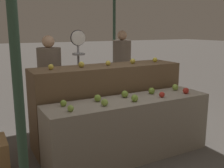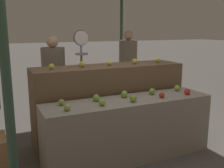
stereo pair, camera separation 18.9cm
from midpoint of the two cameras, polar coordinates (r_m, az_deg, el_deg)
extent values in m
plane|color=#59544F|center=(3.56, 5.17, -15.51)|extent=(60.00, 60.00, 0.00)
cylinder|color=#33513D|center=(1.93, -19.41, 0.65)|extent=(0.07, 0.07, 2.56)
cylinder|color=#33513D|center=(6.51, 2.88, 8.76)|extent=(0.07, 0.07, 2.56)
cube|color=gray|center=(3.40, 5.30, -9.71)|extent=(2.18, 0.55, 0.77)
cube|color=brown|center=(3.84, 0.80, -4.31)|extent=(2.18, 0.55, 1.13)
sphere|color=#8EB247|center=(2.84, -7.83, -5.14)|extent=(0.07, 0.07, 0.07)
sphere|color=#8EB247|center=(2.99, -0.36, -4.02)|extent=(0.08, 0.08, 0.08)
sphere|color=#84AD3D|center=(3.17, 6.36, -3.16)|extent=(0.09, 0.09, 0.09)
sphere|color=#B72D23|center=(3.40, 12.37, -2.42)|extent=(0.07, 0.07, 0.07)
sphere|color=#B72D23|center=(3.66, 17.48, -1.62)|extent=(0.08, 0.08, 0.08)
sphere|color=#84AD3D|center=(3.05, -9.20, -3.98)|extent=(0.07, 0.07, 0.07)
sphere|color=#84AD3D|center=(3.18, -1.75, -3.06)|extent=(0.08, 0.08, 0.08)
sphere|color=#84AD3D|center=(3.35, 4.32, -2.24)|extent=(0.09, 0.09, 0.09)
sphere|color=#7AA338|center=(3.56, 10.25, -1.59)|extent=(0.09, 0.09, 0.09)
sphere|color=#8EB247|center=(3.83, 15.37, -0.86)|extent=(0.09, 0.09, 0.09)
sphere|color=yellow|center=(3.44, -11.52, 3.77)|extent=(0.07, 0.07, 0.07)
sphere|color=gold|center=(3.56, -5.03, 4.30)|extent=(0.08, 0.08, 0.08)
sphere|color=yellow|center=(3.72, 0.90, 4.59)|extent=(0.07, 0.07, 0.07)
sphere|color=gold|center=(3.91, 6.34, 4.93)|extent=(0.08, 0.08, 0.08)
sphere|color=gold|center=(4.14, 11.25, 5.12)|extent=(0.07, 0.07, 0.07)
cylinder|color=#99999E|center=(4.32, -5.31, 0.16)|extent=(0.04, 0.04, 1.52)
cylinder|color=black|center=(4.23, -5.48, 9.98)|extent=(0.24, 0.01, 0.24)
cylinder|color=silver|center=(4.22, -5.41, 9.97)|extent=(0.23, 0.02, 0.23)
cylinder|color=#99999E|center=(4.23, -5.36, 7.49)|extent=(0.01, 0.01, 0.14)
cylinder|color=#99999E|center=(4.23, -5.34, 6.54)|extent=(0.20, 0.20, 0.03)
cube|color=#2D2D38|center=(4.62, -11.13, -4.38)|extent=(0.32, 0.22, 0.71)
cylinder|color=#756656|center=(4.49, -11.47, 3.84)|extent=(0.45, 0.45, 0.62)
sphere|color=tan|center=(4.45, -11.69, 9.09)|extent=(0.20, 0.20, 0.20)
cube|color=#2D2D38|center=(5.92, 4.34, -0.46)|extent=(0.33, 0.23, 0.75)
cylinder|color=#756656|center=(5.81, 4.45, 6.27)|extent=(0.47, 0.47, 0.65)
sphere|color=tan|center=(5.78, 4.52, 10.51)|extent=(0.21, 0.21, 0.21)
camera|label=1|loc=(0.09, -88.43, 0.33)|focal=42.00mm
camera|label=2|loc=(0.09, 91.57, -0.33)|focal=42.00mm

